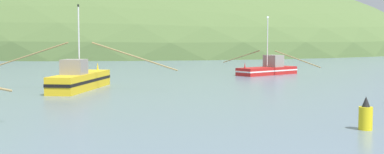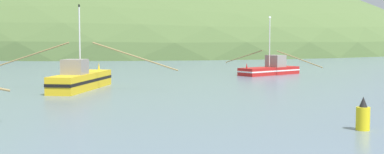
# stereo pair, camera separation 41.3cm
# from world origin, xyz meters

# --- Properties ---
(hill_far_left) EXTENTS (200.83, 160.66, 54.22)m
(hill_far_left) POSITION_xyz_m (-5.97, 163.24, 0.00)
(hill_far_left) COLOR #516B38
(hill_far_left) RESTS_ON ground
(fishing_boat_yellow) EXTENTS (16.16, 10.20, 7.18)m
(fishing_boat_yellow) POSITION_xyz_m (-10.86, 29.22, 0.86)
(fishing_boat_yellow) COLOR gold
(fishing_boat_yellow) RESTS_ON ground
(fishing_boat_red) EXTENTS (8.46, 13.01, 6.99)m
(fishing_boat_red) POSITION_xyz_m (10.10, 44.20, 0.69)
(fishing_boat_red) COLOR red
(fishing_boat_red) RESTS_ON ground
(channel_buoy) EXTENTS (0.64, 0.64, 1.60)m
(channel_buoy) POSITION_xyz_m (4.18, 8.59, 0.66)
(channel_buoy) COLOR yellow
(channel_buoy) RESTS_ON ground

